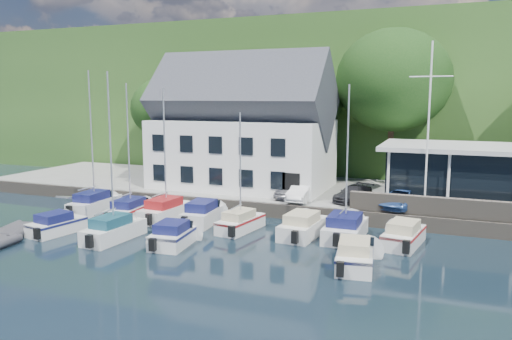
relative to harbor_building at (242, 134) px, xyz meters
The scene contains 31 objects.
ground 18.70m from the harbor_building, 67.01° to the right, with size 180.00×180.00×0.00m, color black.
quay 8.57m from the harbor_building, ahead, with size 60.00×13.00×1.00m, color gray.
quay_face 10.14m from the harbor_building, 38.16° to the right, with size 60.00×0.30×1.00m, color #5B5449.
hillside 46.11m from the harbor_building, 81.25° to the left, with size 160.00×75.00×16.00m, color #29491B.
field_patch 56.60m from the harbor_building, 74.34° to the left, with size 50.00×30.00×0.30m, color #546231.
harbor_building is the anchor object (origin of this frame).
club_pavilion 18.15m from the harbor_building, ahead, with size 13.20×7.20×4.10m, color black, non-canonical shape.
seawall 20.03m from the harbor_building, 15.03° to the right, with size 18.00×0.50×1.20m, color #5B5449.
gangway 13.23m from the harbor_building, 141.71° to the right, with size 1.20×6.00×1.40m, color silver, non-canonical shape.
car_silver 7.13m from the harbor_building, 29.46° to the right, with size 1.50×3.72×1.27m, color #B8B8BE.
car_white 8.11m from the harbor_building, 30.47° to the right, with size 1.35×3.88×1.28m, color silver.
car_dgrey 10.74m from the harbor_building, 15.18° to the right, with size 1.57×3.86×1.12m, color #29292D.
car_blue 14.10m from the harbor_building, 15.08° to the right, with size 1.56×3.95×1.35m, color #2C4B87.
flagpole 15.30m from the harbor_building, 16.44° to the right, with size 2.60×0.20×10.83m, color white, non-canonical shape.
tree_0 12.11m from the harbor_building, 152.75° to the left, with size 6.80×6.80×9.29m, color black, non-canonical shape.
tree_1 7.39m from the harbor_building, 122.54° to the left, with size 7.23×7.23×9.88m, color black, non-canonical shape.
tree_2 6.62m from the harbor_building, 61.25° to the left, with size 7.62×7.62×10.42m, color black, non-canonical shape.
tree_3 12.85m from the harbor_building, 27.92° to the left, with size 9.55×9.55×13.06m, color black, non-canonical shape.
boat_r1_0 11.91m from the harbor_building, 133.01° to the right, with size 1.90×6.51×9.48m, color silver, non-canonical shape.
boat_r1_1 10.36m from the harbor_building, 116.21° to the right, with size 1.89×6.10×8.62m, color silver, non-canonical shape.
boat_r1_2 8.93m from the harbor_building, 103.18° to the right, with size 1.97×6.37×9.37m, color silver, non-canonical shape.
boat_r1_3 9.83m from the harbor_building, 84.45° to the right, with size 1.91×5.85×1.56m, color silver, non-canonical shape.
boat_r1_4 10.31m from the harbor_building, 67.58° to the right, with size 1.67×5.46×8.32m, color silver, non-canonical shape.
boat_r1_5 12.98m from the harbor_building, 49.25° to the right, with size 2.04×5.96×1.51m, color silver, non-canonical shape.
boat_r1_6 13.68m from the harbor_building, 40.15° to the right, with size 2.29×6.14×9.42m, color silver, non-canonical shape.
boat_r1_7 17.09m from the harbor_building, 32.85° to the right, with size 1.86×5.56×1.47m, color silver, non-canonical shape.
boat_r2_0 16.33m from the harbor_building, 114.35° to the right, with size 1.81×4.99×1.35m, color silver, non-canonical shape.
boat_r2_1 14.31m from the harbor_building, 99.08° to the right, with size 1.79×6.10×9.20m, color silver, non-canonical shape.
boat_r2_2 14.61m from the harbor_building, 83.35° to the right, with size 1.96×4.81×1.42m, color silver, non-canonical shape.
boat_r2_4 18.63m from the harbor_building, 48.71° to the right, with size 1.90×5.55×1.44m, color silver, non-canonical shape.
dinghy_0 18.48m from the harbor_building, 118.39° to the right, with size 1.94×3.23×0.75m, color #333337, non-canonical shape.
Camera 1 is at (9.16, -21.14, 8.48)m, focal length 35.00 mm.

